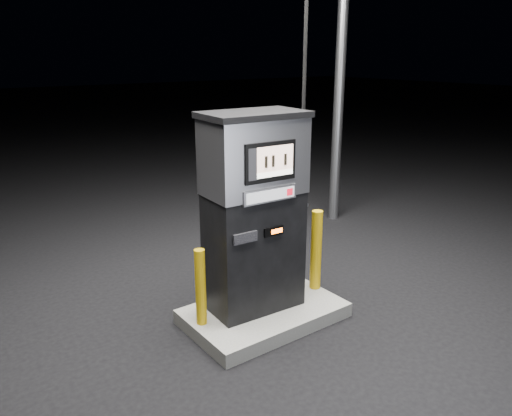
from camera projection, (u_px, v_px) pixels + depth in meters
ground at (264, 320)px, 5.26m from camera, size 80.00×80.00×0.00m
pump_island at (264, 313)px, 5.24m from camera, size 1.60×1.00×0.15m
fuel_dispenser at (254, 211)px, 4.95m from camera, size 1.12×0.65×4.18m
bollard_left at (201, 287)px, 4.79m from camera, size 0.13×0.13×0.78m
bollard_right at (316, 250)px, 5.51m from camera, size 0.16×0.16×0.91m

